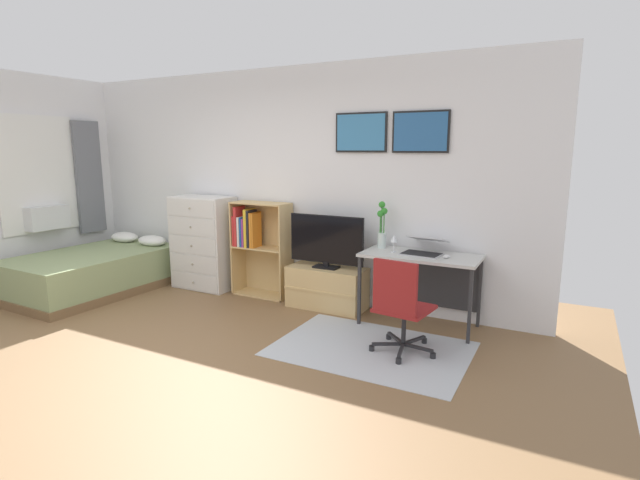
{
  "coord_description": "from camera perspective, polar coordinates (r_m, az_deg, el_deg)",
  "views": [
    {
      "loc": [
        3.11,
        -2.52,
        1.77
      ],
      "look_at": [
        0.99,
        1.5,
        0.91
      ],
      "focal_mm": 27.16,
      "sensor_mm": 36.0,
      "label": 1
    }
  ],
  "objects": [
    {
      "name": "ground_plane",
      "position": [
        4.37,
        -21.76,
        -13.99
      ],
      "size": [
        7.2,
        7.2,
        0.0
      ],
      "primitive_type": "plane",
      "color": "brown"
    },
    {
      "name": "bed",
      "position": [
        6.75,
        -25.04,
        -3.33
      ],
      "size": [
        1.29,
        1.99,
        0.62
      ],
      "rotation": [
        0.0,
        0.0,
        -0.02
      ],
      "color": "brown",
      "rests_on": "ground_plane"
    },
    {
      "name": "area_rug",
      "position": [
        4.48,
        6.02,
        -12.59
      ],
      "size": [
        1.7,
        1.2,
        0.01
      ],
      "primitive_type": "cube",
      "color": "#B2B7BC",
      "rests_on": "ground_plane"
    },
    {
      "name": "television",
      "position": [
        5.34,
        0.73,
        -0.2
      ],
      "size": [
        0.89,
        0.16,
        0.59
      ],
      "color": "black",
      "rests_on": "tv_stand"
    },
    {
      "name": "tv_stand",
      "position": [
        5.48,
        0.83,
        -5.61
      ],
      "size": [
        0.88,
        0.41,
        0.47
      ],
      "color": "tan",
      "rests_on": "ground_plane"
    },
    {
      "name": "wall_back_with_posters",
      "position": [
        5.85,
        -4.18,
        6.61
      ],
      "size": [
        6.12,
        0.09,
        2.7
      ],
      "color": "white",
      "rests_on": "ground_plane"
    },
    {
      "name": "computer_mouse",
      "position": [
        4.8,
        14.67,
        -1.87
      ],
      "size": [
        0.06,
        0.1,
        0.03
      ],
      "primitive_type": "ellipsoid",
      "color": "silver",
      "rests_on": "desk"
    },
    {
      "name": "desk",
      "position": [
        5.0,
        11.94,
        -3.1
      ],
      "size": [
        1.15,
        0.55,
        0.74
      ],
      "color": "silver",
      "rests_on": "ground_plane"
    },
    {
      "name": "dresser",
      "position": [
        6.36,
        -13.55,
        -0.3
      ],
      "size": [
        0.79,
        0.46,
        1.18
      ],
      "color": "silver",
      "rests_on": "ground_plane"
    },
    {
      "name": "bamboo_vase",
      "position": [
        5.13,
        7.31,
        1.55
      ],
      "size": [
        0.11,
        0.1,
        0.49
      ],
      "color": "silver",
      "rests_on": "desk"
    },
    {
      "name": "office_chair",
      "position": [
        4.24,
        9.42,
        -7.48
      ],
      "size": [
        0.57,
        0.58,
        0.86
      ],
      "rotation": [
        0.0,
        0.0,
        -0.13
      ],
      "color": "#232326",
      "rests_on": "ground_plane"
    },
    {
      "name": "laptop",
      "position": [
        4.95,
        12.2,
        -0.8
      ],
      "size": [
        0.42,
        0.45,
        0.17
      ],
      "rotation": [
        0.0,
        0.0,
        -0.1
      ],
      "color": "#B7B7BC",
      "rests_on": "desk"
    },
    {
      "name": "bookshelf",
      "position": [
        5.92,
        -7.5,
        -0.08
      ],
      "size": [
        0.72,
        0.3,
        1.14
      ],
      "color": "tan",
      "rests_on": "ground_plane"
    },
    {
      "name": "wine_glass",
      "position": [
        4.93,
        8.71,
        0.09
      ],
      "size": [
        0.07,
        0.07,
        0.18
      ],
      "color": "silver",
      "rests_on": "desk"
    }
  ]
}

